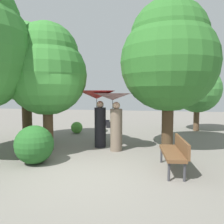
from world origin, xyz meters
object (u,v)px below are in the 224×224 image
tree_near_right (197,86)px  tree_mid_left (25,63)px  tree_mid_right (169,55)px  tree_far_back (47,69)px  park_bench (175,151)px  person_left (98,105)px  person_right (114,110)px

tree_near_right → tree_mid_left: tree_mid_left is taller
tree_mid_right → tree_far_back: size_ratio=1.19×
tree_near_right → tree_mid_right: 4.58m
park_bench → tree_mid_right: size_ratio=0.30×
tree_mid_left → tree_far_back: size_ratio=1.11×
tree_mid_left → tree_far_back: tree_mid_left is taller
tree_mid_left → tree_mid_right: bearing=-2.2°
person_left → person_right: (0.67, -0.39, -0.13)m
person_right → tree_mid_left: size_ratio=0.41×
person_left → tree_mid_right: 3.01m
park_bench → tree_mid_left: (-5.72, 2.53, 2.67)m
tree_near_right → person_right: bearing=-125.2°
tree_far_back → person_left: bearing=25.5°
person_right → tree_near_right: 6.00m
person_left → park_bench: (2.56, -2.05, -1.02)m
park_bench → tree_mid_right: bearing=176.3°
person_right → tree_mid_right: (1.78, 0.66, 1.86)m
tree_near_right → tree_far_back: bearing=-137.4°
person_right → tree_near_right: bearing=-43.7°
person_right → tree_mid_right: bearing=-78.0°
person_left → tree_mid_right: tree_mid_right is taller
park_bench → tree_far_back: size_ratio=0.36×
park_bench → tree_near_right: tree_near_right is taller
person_left → tree_mid_right: size_ratio=0.40×
person_right → park_bench: bearing=-139.7°
tree_near_right → park_bench: bearing=-103.2°
tree_near_right → tree_mid_right: bearing=-111.3°
park_bench → person_right: bearing=-137.5°
tree_mid_left → person_right: bearing=-12.9°
person_left → tree_far_back: size_ratio=0.47×
person_right → tree_far_back: bearing=90.5°
person_left → tree_mid_left: tree_mid_left is taller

